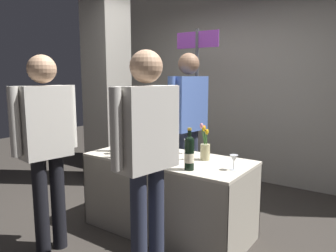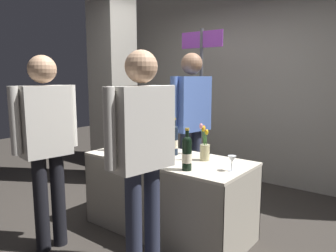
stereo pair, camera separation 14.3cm
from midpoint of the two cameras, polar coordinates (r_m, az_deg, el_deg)
ground_plane at (r=3.33m, az=1.29°, el=-17.88°), size 12.00×12.00×0.00m
back_partition at (r=4.77m, az=16.18°, el=9.17°), size 5.11×0.12×3.11m
concrete_pillar at (r=4.67m, az=-8.95°, el=12.24°), size 0.49×0.49×3.57m
tasting_table at (r=3.13m, az=1.33°, el=-9.53°), size 1.57×0.72×0.73m
featured_wine_bottle at (r=3.33m, az=-1.95°, el=-2.12°), size 0.08×0.08×0.32m
display_bottle_0 at (r=3.07m, az=-4.22°, el=-3.01°), size 0.08×0.08×0.33m
display_bottle_1 at (r=3.13m, az=2.46°, el=-2.42°), size 0.07×0.07×0.36m
display_bottle_2 at (r=2.83m, az=0.63°, el=-4.09°), size 0.07×0.07×0.30m
display_bottle_3 at (r=2.63m, az=4.93°, el=-4.72°), size 0.08×0.08×0.35m
display_bottle_4 at (r=3.06m, az=-6.65°, el=-2.94°), size 0.07×0.07×0.32m
display_bottle_5 at (r=3.34m, az=-7.94°, el=-1.89°), size 0.08×0.08×0.35m
display_bottle_6 at (r=3.34m, az=0.67°, el=-1.70°), size 0.07×0.07×0.36m
wine_glass_near_vendor at (r=3.23m, az=-7.66°, el=-3.05°), size 0.08×0.08×0.14m
wine_glass_mid at (r=2.68m, az=12.75°, el=-5.87°), size 0.07×0.07×0.13m
wine_glass_near_taster at (r=3.19m, az=4.81°, el=-3.09°), size 0.06×0.06×0.15m
flower_vase at (r=2.96m, az=7.88°, el=-3.98°), size 0.09×0.09×0.34m
vendor_presenter at (r=3.70m, az=5.23°, el=2.14°), size 0.28×0.62×1.75m
taster_foreground_right at (r=2.30m, az=-2.82°, el=-3.27°), size 0.28×0.62×1.68m
taster_foreground_left at (r=2.86m, az=-19.45°, el=-1.73°), size 0.27×0.55×1.67m
booth_signpost at (r=4.10m, az=6.84°, el=6.31°), size 0.58×0.04×2.07m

